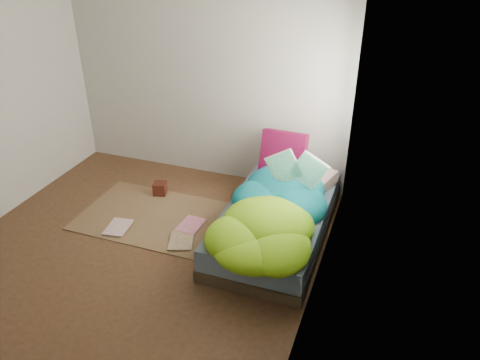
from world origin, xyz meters
name	(u,v)px	position (x,y,z in m)	size (l,w,h in m)	color
ground	(140,248)	(0.00, 0.00, 0.00)	(3.50, 3.50, 0.00)	#412C19
room_walls	(122,93)	(0.01, 0.01, 1.63)	(3.54, 3.54, 2.62)	beige
bed	(277,220)	(1.22, 0.72, 0.17)	(1.00, 2.00, 0.34)	#3B3120
duvet	(272,202)	(1.22, 0.50, 0.51)	(0.96, 1.84, 0.34)	#075972
rug	(154,216)	(-0.15, 0.55, 0.01)	(1.60, 1.10, 0.01)	brown
pillow_floral	(306,176)	(1.37, 1.32, 0.41)	(0.61, 0.38, 0.14)	beige
pillow_magenta	(283,154)	(1.08, 1.41, 0.59)	(0.50, 0.16, 0.50)	#44041C
open_book	(297,160)	(1.36, 0.83, 0.83)	(0.51, 0.11, 0.31)	#2E8C3E
wooden_box	(160,188)	(-0.31, 1.01, 0.09)	(0.15, 0.15, 0.15)	#39180C
floor_book_a	(108,226)	(-0.51, 0.19, 0.02)	(0.23, 0.32, 0.02)	silver
floor_book_b	(181,223)	(0.21, 0.51, 0.03)	(0.23, 0.31, 0.03)	pink
floor_book_c	(169,241)	(0.23, 0.19, 0.02)	(0.24, 0.33, 0.03)	tan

